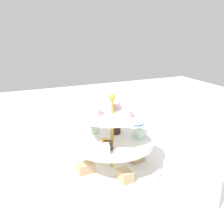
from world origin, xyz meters
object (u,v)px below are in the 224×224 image
water_glass_tall_right (207,182)px  butter_knife_right (197,149)px  tiered_serving_stand (112,148)px  water_glass_short_left (97,126)px  teacup_with_saucer (136,128)px

water_glass_tall_right → butter_knife_right: 0.33m
tiered_serving_stand → butter_knife_right: tiered_serving_stand is taller
tiered_serving_stand → water_glass_short_left: tiered_serving_stand is taller
water_glass_short_left → butter_knife_right: size_ratio=0.44×
butter_knife_right → tiered_serving_stand: bearing=82.1°
teacup_with_saucer → tiered_serving_stand: bearing=136.7°
teacup_with_saucer → butter_knife_right: (-0.21, -0.13, -0.02)m
tiered_serving_stand → water_glass_tall_right: 0.29m
tiered_serving_stand → water_glass_short_left: (0.28, -0.06, -0.04)m
water_glass_tall_right → water_glass_short_left: 0.54m
water_glass_short_left → teacup_with_saucer: 0.16m
butter_knife_right → teacup_with_saucer: bearing=22.7°
water_glass_short_left → teacup_with_saucer: size_ratio=0.83×
teacup_with_saucer → water_glass_tall_right: bearing=171.3°
water_glass_tall_right → tiered_serving_stand: bearing=27.9°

